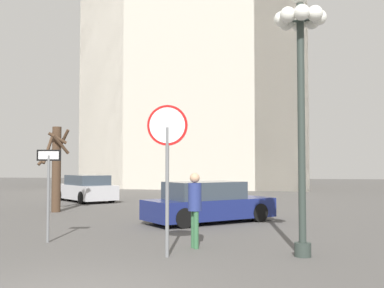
{
  "coord_description": "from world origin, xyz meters",
  "views": [
    {
      "loc": [
        2.92,
        -6.43,
        1.98
      ],
      "look_at": [
        -0.72,
        17.39,
        3.08
      ],
      "focal_mm": 42.83,
      "sensor_mm": 36.0,
      "label": 1
    }
  ],
  "objects_px": {
    "cathedral": "(200,69)",
    "pedestrian_walking": "(195,202)",
    "bare_tree": "(56,165)",
    "parked_car_far_silver": "(86,189)",
    "stop_sign": "(167,148)",
    "one_way_arrow_sign": "(48,183)",
    "parked_car_near_navy": "(208,203)",
    "street_lamp": "(301,59)"
  },
  "relations": [
    {
      "from": "parked_car_far_silver",
      "to": "bare_tree",
      "type": "bearing_deg",
      "value": -81.16
    },
    {
      "from": "cathedral",
      "to": "one_way_arrow_sign",
      "type": "height_order",
      "value": "cathedral"
    },
    {
      "from": "cathedral",
      "to": "street_lamp",
      "type": "height_order",
      "value": "cathedral"
    },
    {
      "from": "stop_sign",
      "to": "parked_car_near_navy",
      "type": "distance_m",
      "value": 6.23
    },
    {
      "from": "cathedral",
      "to": "one_way_arrow_sign",
      "type": "xyz_separation_m",
      "value": [
        -0.0,
        -29.18,
        -9.06
      ]
    },
    {
      "from": "stop_sign",
      "to": "parked_car_near_navy",
      "type": "bearing_deg",
      "value": 88.16
    },
    {
      "from": "stop_sign",
      "to": "pedestrian_walking",
      "type": "distance_m",
      "value": 1.74
    },
    {
      "from": "cathedral",
      "to": "bare_tree",
      "type": "xyz_separation_m",
      "value": [
        -3.18,
        -22.01,
        -8.6
      ]
    },
    {
      "from": "cathedral",
      "to": "one_way_arrow_sign",
      "type": "bearing_deg",
      "value": -90.0
    },
    {
      "from": "stop_sign",
      "to": "bare_tree",
      "type": "xyz_separation_m",
      "value": [
        -6.57,
        8.55,
        -0.38
      ]
    },
    {
      "from": "one_way_arrow_sign",
      "to": "pedestrian_walking",
      "type": "bearing_deg",
      "value": -3.71
    },
    {
      "from": "pedestrian_walking",
      "to": "one_way_arrow_sign",
      "type": "bearing_deg",
      "value": 176.29
    },
    {
      "from": "one_way_arrow_sign",
      "to": "pedestrian_walking",
      "type": "xyz_separation_m",
      "value": [
        3.84,
        -0.25,
        -0.42
      ]
    },
    {
      "from": "cathedral",
      "to": "parked_car_far_silver",
      "type": "bearing_deg",
      "value": -103.72
    },
    {
      "from": "parked_car_near_navy",
      "to": "bare_tree",
      "type": "bearing_deg",
      "value": 159.34
    },
    {
      "from": "pedestrian_walking",
      "to": "stop_sign",
      "type": "bearing_deg",
      "value": -111.22
    },
    {
      "from": "stop_sign",
      "to": "street_lamp",
      "type": "relative_size",
      "value": 0.55
    },
    {
      "from": "one_way_arrow_sign",
      "to": "parked_car_far_silver",
      "type": "height_order",
      "value": "one_way_arrow_sign"
    },
    {
      "from": "one_way_arrow_sign",
      "to": "pedestrian_walking",
      "type": "height_order",
      "value": "one_way_arrow_sign"
    },
    {
      "from": "cathedral",
      "to": "street_lamp",
      "type": "relative_size",
      "value": 5.76
    },
    {
      "from": "street_lamp",
      "to": "pedestrian_walking",
      "type": "height_order",
      "value": "street_lamp"
    },
    {
      "from": "parked_car_far_silver",
      "to": "cathedral",
      "type": "bearing_deg",
      "value": 76.28
    },
    {
      "from": "parked_car_near_navy",
      "to": "pedestrian_walking",
      "type": "height_order",
      "value": "pedestrian_walking"
    },
    {
      "from": "bare_tree",
      "to": "street_lamp",
      "type": "bearing_deg",
      "value": -40.41
    },
    {
      "from": "bare_tree",
      "to": "pedestrian_walking",
      "type": "bearing_deg",
      "value": -46.63
    },
    {
      "from": "parked_car_near_navy",
      "to": "pedestrian_walking",
      "type": "relative_size",
      "value": 2.55
    },
    {
      "from": "bare_tree",
      "to": "cathedral",
      "type": "bearing_deg",
      "value": 81.79
    },
    {
      "from": "cathedral",
      "to": "one_way_arrow_sign",
      "type": "relative_size",
      "value": 14.39
    },
    {
      "from": "stop_sign",
      "to": "bare_tree",
      "type": "height_order",
      "value": "bare_tree"
    },
    {
      "from": "bare_tree",
      "to": "parked_car_far_silver",
      "type": "bearing_deg",
      "value": 98.84
    },
    {
      "from": "parked_car_far_silver",
      "to": "stop_sign",
      "type": "bearing_deg",
      "value": -62.12
    },
    {
      "from": "one_way_arrow_sign",
      "to": "bare_tree",
      "type": "distance_m",
      "value": 7.86
    },
    {
      "from": "street_lamp",
      "to": "parked_car_near_navy",
      "type": "xyz_separation_m",
      "value": [
        -2.69,
        5.5,
        -3.65
      ]
    },
    {
      "from": "cathedral",
      "to": "pedestrian_walking",
      "type": "xyz_separation_m",
      "value": [
        3.84,
        -29.43,
        -9.48
      ]
    },
    {
      "from": "stop_sign",
      "to": "pedestrian_walking",
      "type": "height_order",
      "value": "stop_sign"
    },
    {
      "from": "bare_tree",
      "to": "stop_sign",
      "type": "bearing_deg",
      "value": -52.43
    },
    {
      "from": "parked_car_near_navy",
      "to": "street_lamp",
      "type": "bearing_deg",
      "value": -63.92
    },
    {
      "from": "parked_car_far_silver",
      "to": "pedestrian_walking",
      "type": "distance_m",
      "value": 15.13
    },
    {
      "from": "bare_tree",
      "to": "parked_car_near_navy",
      "type": "height_order",
      "value": "bare_tree"
    },
    {
      "from": "parked_car_near_navy",
      "to": "one_way_arrow_sign",
      "type": "bearing_deg",
      "value": -127.87
    },
    {
      "from": "bare_tree",
      "to": "one_way_arrow_sign",
      "type": "bearing_deg",
      "value": -66.13
    },
    {
      "from": "parked_car_far_silver",
      "to": "pedestrian_walking",
      "type": "bearing_deg",
      "value": -58.66
    }
  ]
}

